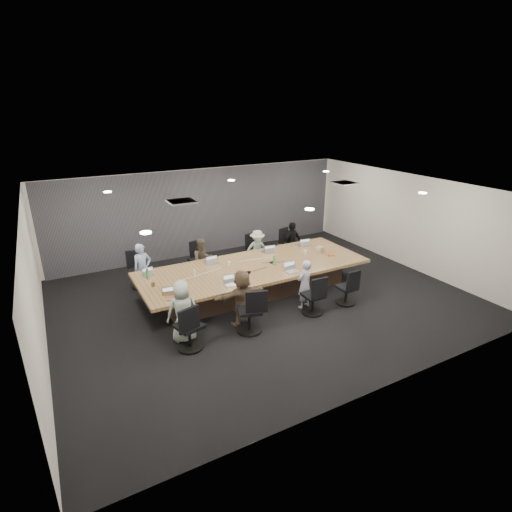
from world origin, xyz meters
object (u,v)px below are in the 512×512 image
stapler (247,273)px  conference_table (254,278)px  laptop_1 (210,262)px  laptop_2 (267,251)px  laptop_4 (174,298)px  person_6 (305,284)px  chair_4 (189,330)px  person_0 (143,269)px  person_1 (203,260)px  laptop_5 (231,285)px  bottle_green_right (274,260)px  person_4 (183,311)px  person_2 (257,250)px  laptop_6 (292,271)px  chair_6 (313,298)px  chair_0 (141,273)px  chair_1 (199,263)px  laptop_3 (301,244)px  chair_2 (252,254)px  canvas_bag (319,249)px  bottle_clear (194,273)px  person_5 (242,298)px  chair_5 (249,313)px  chair_3 (285,248)px  mug_brown (153,284)px  snack_packet (331,255)px  laptop_0 (148,274)px  chair_7 (346,290)px

stapler → conference_table: bearing=37.3°
laptop_1 → laptop_2: 1.74m
laptop_4 → person_6: person_6 is taller
chair_4 → person_0: (-0.17, 3.05, 0.25)m
laptop_1 → laptop_2: bearing=177.5°
person_1 → laptop_5: person_1 is taller
bottle_green_right → stapler: bearing=-167.4°
person_4 → bottle_green_right: bearing=-151.4°
conference_table → person_2: (0.83, 1.35, 0.21)m
laptop_6 → bottle_green_right: size_ratio=1.34×
chair_6 → stapler: 1.74m
chair_0 → chair_4: size_ratio=0.96×
chair_1 → laptop_4: size_ratio=2.32×
chair_1 → person_6: person_6 is taller
person_2 → laptop_3: bearing=-10.7°
chair_6 → person_2: (0.17, 3.05, 0.22)m
conference_table → chair_2: 1.89m
laptop_2 → person_4: person_4 is taller
person_6 → person_2: bearing=-107.0°
conference_table → person_0: bearing=152.4°
laptop_5 → canvas_bag: size_ratio=1.08×
chair_2 → person_6: 3.07m
person_6 → bottle_clear: bearing=-45.0°
laptop_4 → person_5: person_5 is taller
chair_0 → person_4: size_ratio=0.60×
chair_1 → person_2: bearing=158.8°
chair_0 → chair_6: size_ratio=1.05×
chair_0 → chair_6: bearing=152.3°
chair_1 → laptop_6: size_ratio=2.52×
chair_4 → person_6: person_6 is taller
chair_5 → bottle_green_right: size_ratio=3.58×
person_5 → laptop_2: bearing=-131.5°
person_6 → chair_3: bearing=-127.8°
person_2 → bottle_clear: size_ratio=6.30×
mug_brown → snack_packet: mug_brown is taller
laptop_2 → person_4: bearing=40.0°
chair_5 → laptop_2: bearing=70.6°
conference_table → laptop_4: 2.56m
laptop_1 → person_6: person_6 is taller
person_1 → laptop_1: 0.57m
bottle_green_right → bottle_clear: bottle_green_right is taller
person_1 → canvas_bag: 3.33m
conference_table → person_6: 1.52m
laptop_0 → chair_7: bearing=139.6°
chair_5 → chair_3: bearing=65.1°
laptop_3 → laptop_5: bearing=32.0°
laptop_3 → conference_table: bearing=25.9°
bottle_clear → snack_packet: bearing=-6.3°
chair_3 → person_1: (-2.96, -0.35, 0.25)m
chair_3 → chair_1: bearing=-15.5°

